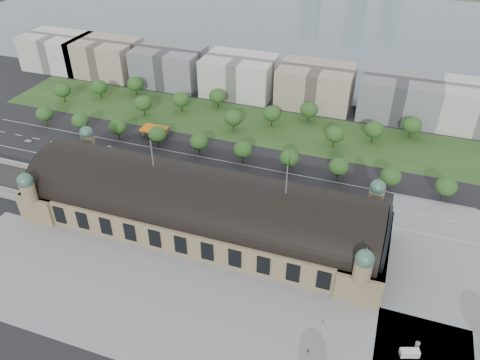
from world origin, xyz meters
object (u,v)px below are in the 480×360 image
(bus_west, at_px, (197,181))
(parked_car_0, at_px, (72,165))
(parked_car_4, at_px, (143,175))
(advertising_column, at_px, (417,346))
(parked_car_5, at_px, (132,173))
(petrol_station, at_px, (159,129))
(traffic_car_3, at_px, (195,169))
(van_east, at_px, (409,353))
(traffic_car_0, at_px, (28,141))
(pedestrian_5, at_px, (411,348))
(bus_east, at_px, (312,198))
(parked_car_3, at_px, (110,168))
(bus_mid, at_px, (210,181))
(traffic_car_4, at_px, (208,181))
(parked_car_1, at_px, (79,163))
(traffic_car_1, at_px, (110,148))
(parked_car_2, at_px, (93,164))
(pedestrian_0, at_px, (323,323))
(pedestrian_1, at_px, (308,351))
(parked_car_6, at_px, (152,177))
(traffic_car_2, at_px, (107,153))

(bus_west, bearing_deg, parked_car_0, 99.97)
(parked_car_4, relative_size, bus_west, 0.37)
(advertising_column, bearing_deg, parked_car_5, 156.87)
(petrol_station, height_order, traffic_car_3, petrol_station)
(parked_car_0, distance_m, van_east, 175.03)
(traffic_car_0, height_order, pedestrian_5, pedestrian_5)
(pedestrian_5, bearing_deg, bus_west, -146.36)
(parked_car_4, bearing_deg, bus_east, 60.70)
(parked_car_5, distance_m, bus_east, 88.00)
(parked_car_3, relative_size, bus_mid, 0.33)
(petrol_station, relative_size, traffic_car_4, 2.99)
(parked_car_5, bearing_deg, traffic_car_4, 64.29)
(traffic_car_0, height_order, parked_car_3, traffic_car_0)
(petrol_station, bearing_deg, bus_mid, -38.33)
(bus_east, bearing_deg, parked_car_1, 89.96)
(petrol_station, bearing_deg, parked_car_5, -81.29)
(petrol_station, xyz_separation_m, bus_west, (39.82, -38.28, -1.20))
(traffic_car_1, distance_m, parked_car_5, 29.36)
(parked_car_0, distance_m, parked_car_5, 32.51)
(traffic_car_4, xyz_separation_m, parked_car_2, (-60.50, -5.04, -0.09))
(traffic_car_3, xyz_separation_m, parked_car_2, (-50.28, -12.71, -0.08))
(pedestrian_0, distance_m, pedestrian_1, 12.45)
(bus_east, bearing_deg, petrol_station, 66.33)
(traffic_car_0, distance_m, parked_car_5, 70.41)
(bus_west, relative_size, pedestrian_0, 6.98)
(parked_car_6, bearing_deg, parked_car_3, -127.28)
(petrol_station, xyz_separation_m, parked_car_3, (-6.61, -40.28, -2.28))
(traffic_car_3, height_order, parked_car_3, traffic_car_3)
(traffic_car_2, distance_m, parked_car_1, 15.48)
(pedestrian_0, bearing_deg, van_east, -23.07)
(pedestrian_0, bearing_deg, parked_car_2, 138.54)
(parked_car_0, distance_m, advertising_column, 176.19)
(petrol_station, height_order, bus_mid, petrol_station)
(petrol_station, distance_m, bus_east, 99.64)
(traffic_car_2, distance_m, pedestrian_1, 149.54)
(parked_car_2, height_order, parked_car_3, parked_car_2)
(traffic_car_4, bearing_deg, bus_east, 89.16)
(parked_car_2, bearing_deg, parked_car_0, -89.43)
(parked_car_4, height_order, bus_east, bus_east)
(petrol_station, height_order, traffic_car_0, petrol_station)
(pedestrian_1, bearing_deg, parked_car_4, 99.05)
(traffic_car_3, height_order, bus_west, bus_west)
(parked_car_5, xyz_separation_m, bus_east, (87.69, 7.29, 1.06))
(traffic_car_4, bearing_deg, van_east, 51.94)
(traffic_car_1, bearing_deg, parked_car_2, -170.98)
(parked_car_1, bearing_deg, bus_west, 61.95)
(parked_car_5, relative_size, parked_car_6, 1.00)
(advertising_column, relative_size, pedestrian_5, 1.67)
(parked_car_6, distance_m, bus_mid, 28.46)
(van_east, bearing_deg, parked_car_6, 134.12)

